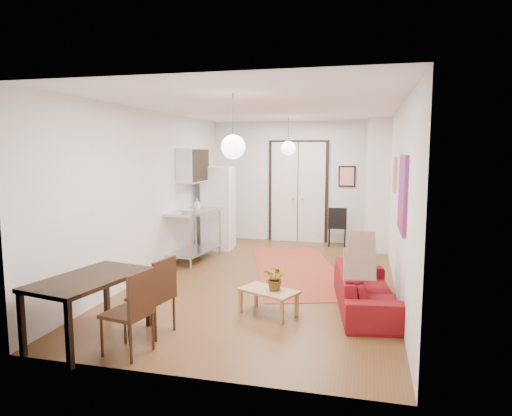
% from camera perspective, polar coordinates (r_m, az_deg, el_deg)
% --- Properties ---
extents(floor, '(7.00, 7.00, 0.00)m').
position_cam_1_polar(floor, '(7.93, 1.42, -8.96)').
color(floor, brown).
rests_on(floor, ground).
extents(ceiling, '(4.20, 7.00, 0.02)m').
position_cam_1_polar(ceiling, '(7.64, 1.49, 12.41)').
color(ceiling, white).
rests_on(ceiling, wall_back).
extents(wall_back, '(4.20, 0.02, 2.90)m').
position_cam_1_polar(wall_back, '(11.08, 5.33, 3.27)').
color(wall_back, white).
rests_on(wall_back, floor).
extents(wall_front, '(4.20, 0.02, 2.90)m').
position_cam_1_polar(wall_front, '(4.33, -8.50, -2.96)').
color(wall_front, white).
rests_on(wall_front, floor).
extents(wall_left, '(0.02, 7.00, 2.90)m').
position_cam_1_polar(wall_left, '(8.35, -12.77, 1.83)').
color(wall_left, white).
rests_on(wall_left, floor).
extents(wall_right, '(0.02, 7.00, 2.90)m').
position_cam_1_polar(wall_right, '(7.49, 17.35, 1.08)').
color(wall_right, white).
rests_on(wall_right, floor).
extents(double_doors, '(1.44, 0.06, 2.50)m').
position_cam_1_polar(double_doors, '(11.06, 5.28, 1.96)').
color(double_doors, silver).
rests_on(double_doors, wall_back).
extents(stub_partition, '(0.50, 0.10, 2.90)m').
position_cam_1_polar(stub_partition, '(10.02, 15.04, 2.63)').
color(stub_partition, white).
rests_on(stub_partition, floor).
extents(wall_cabinet, '(0.35, 1.00, 0.70)m').
position_cam_1_polar(wall_cabinet, '(9.62, -7.88, 5.32)').
color(wall_cabinet, white).
rests_on(wall_cabinet, wall_left).
extents(painting_popart, '(0.05, 1.00, 1.00)m').
position_cam_1_polar(painting_popart, '(6.23, 17.89, 1.73)').
color(painting_popart, red).
rests_on(painting_popart, wall_right).
extents(painting_abstract, '(0.05, 0.50, 0.60)m').
position_cam_1_polar(painting_abstract, '(8.26, 16.94, 4.08)').
color(painting_abstract, '#F4E5CB').
rests_on(painting_abstract, wall_right).
extents(poster_back, '(0.40, 0.03, 0.50)m').
position_cam_1_polar(poster_back, '(10.93, 11.30, 3.89)').
color(poster_back, red).
rests_on(poster_back, wall_back).
extents(print_left, '(0.03, 0.44, 0.54)m').
position_cam_1_polar(print_left, '(10.14, -7.64, 5.70)').
color(print_left, '#A16F43').
rests_on(print_left, wall_left).
extents(pendant_back, '(0.30, 0.30, 0.80)m').
position_cam_1_polar(pendant_back, '(9.58, 4.05, 7.46)').
color(pendant_back, white).
rests_on(pendant_back, ceiling).
extents(pendant_front, '(0.30, 0.30, 0.80)m').
position_cam_1_polar(pendant_front, '(5.67, -2.87, 7.64)').
color(pendant_front, white).
rests_on(pendant_front, ceiling).
extents(kilim_rug, '(2.46, 4.05, 0.01)m').
position_cam_1_polar(kilim_rug, '(8.61, 4.99, -7.64)').
color(kilim_rug, '#B3442C').
rests_on(kilim_rug, floor).
extents(sofa, '(1.03, 2.04, 0.57)m').
position_cam_1_polar(sofa, '(6.61, 13.68, -9.91)').
color(sofa, maroon).
rests_on(sofa, floor).
extents(coffee_table, '(0.88, 0.71, 0.34)m').
position_cam_1_polar(coffee_table, '(6.25, 1.56, -10.58)').
color(coffee_table, '#A98A4F').
rests_on(coffee_table, floor).
extents(potted_plant, '(0.38, 0.36, 0.34)m').
position_cam_1_polar(potted_plant, '(6.17, 2.48, -8.75)').
color(potted_plant, '#2E5A28').
rests_on(potted_plant, coffee_table).
extents(kitchen_counter, '(0.84, 1.41, 1.02)m').
position_cam_1_polar(kitchen_counter, '(9.22, -7.88, -2.41)').
color(kitchen_counter, silver).
rests_on(kitchen_counter, floor).
extents(bowl, '(0.29, 0.29, 0.06)m').
position_cam_1_polar(bowl, '(8.90, -8.64, -0.37)').
color(bowl, silver).
rests_on(bowl, kitchen_counter).
extents(soap_bottle, '(0.12, 0.12, 0.21)m').
position_cam_1_polar(soap_bottle, '(9.39, -7.37, 0.53)').
color(soap_bottle, '#519BB1').
rests_on(soap_bottle, kitchen_counter).
extents(fridge, '(0.69, 0.69, 1.84)m').
position_cam_1_polar(fridge, '(10.27, -4.72, 0.01)').
color(fridge, white).
rests_on(fridge, floor).
extents(dining_table, '(1.03, 1.49, 0.76)m').
position_cam_1_polar(dining_table, '(5.68, -20.14, -8.91)').
color(dining_table, black).
rests_on(dining_table, floor).
extents(dining_chair_near, '(0.52, 0.67, 0.94)m').
position_cam_1_polar(dining_chair_near, '(5.79, -12.58, -9.68)').
color(dining_chair_near, '#3B2112').
rests_on(dining_chair_near, floor).
extents(dining_chair_far, '(0.52, 0.67, 0.94)m').
position_cam_1_polar(dining_chair_far, '(5.31, -15.35, -11.32)').
color(dining_chair_far, '#3B2112').
rests_on(dining_chair_far, floor).
extents(black_side_chair, '(0.44, 0.44, 0.91)m').
position_cam_1_polar(black_side_chair, '(10.82, 10.17, -1.80)').
color(black_side_chair, black).
rests_on(black_side_chair, floor).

